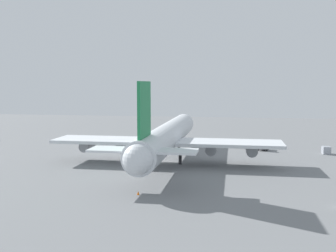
{
  "coord_description": "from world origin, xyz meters",
  "views": [
    {
      "loc": [
        -88.05,
        -14.8,
        17.7
      ],
      "look_at": [
        0.0,
        0.0,
        8.19
      ],
      "focal_mm": 41.98,
      "sensor_mm": 36.0,
      "label": 1
    }
  ],
  "objects_px": {
    "baggage_tug": "(263,146)",
    "safety_cone_tail": "(138,193)",
    "cargo_airplane": "(168,137)",
    "cargo_loader": "(240,143)",
    "safety_cone_nose": "(187,142)",
    "cargo_container_fore": "(326,150)"
  },
  "relations": [
    {
      "from": "baggage_tug",
      "to": "cargo_loader",
      "type": "bearing_deg",
      "value": 53.44
    },
    {
      "from": "cargo_airplane",
      "to": "safety_cone_tail",
      "type": "distance_m",
      "value": 28.31
    },
    {
      "from": "cargo_airplane",
      "to": "safety_cone_nose",
      "type": "relative_size",
      "value": 88.96
    },
    {
      "from": "cargo_container_fore",
      "to": "safety_cone_tail",
      "type": "bearing_deg",
      "value": 139.01
    },
    {
      "from": "baggage_tug",
      "to": "cargo_container_fore",
      "type": "xyz_separation_m",
      "value": [
        -3.11,
        -15.4,
        -0.12
      ]
    },
    {
      "from": "cargo_airplane",
      "to": "cargo_loader",
      "type": "relative_size",
      "value": 11.61
    },
    {
      "from": "safety_cone_tail",
      "to": "cargo_airplane",
      "type": "bearing_deg",
      "value": -0.29
    },
    {
      "from": "safety_cone_tail",
      "to": "safety_cone_nose",
      "type": "bearing_deg",
      "value": -1.21
    },
    {
      "from": "safety_cone_nose",
      "to": "safety_cone_tail",
      "type": "xyz_separation_m",
      "value": [
        -56.22,
        1.19,
        -0.04
      ]
    },
    {
      "from": "baggage_tug",
      "to": "safety_cone_tail",
      "type": "height_order",
      "value": "baggage_tug"
    },
    {
      "from": "baggage_tug",
      "to": "safety_cone_nose",
      "type": "height_order",
      "value": "baggage_tug"
    },
    {
      "from": "baggage_tug",
      "to": "safety_cone_tail",
      "type": "xyz_separation_m",
      "value": [
        -47.26,
        22.97,
        -0.78
      ]
    },
    {
      "from": "baggage_tug",
      "to": "cargo_airplane",
      "type": "bearing_deg",
      "value": 130.48
    },
    {
      "from": "cargo_airplane",
      "to": "cargo_loader",
      "type": "bearing_deg",
      "value": -34.97
    },
    {
      "from": "baggage_tug",
      "to": "cargo_loader",
      "type": "distance_m",
      "value": 7.55
    },
    {
      "from": "cargo_loader",
      "to": "cargo_container_fore",
      "type": "bearing_deg",
      "value": -109.51
    },
    {
      "from": "safety_cone_nose",
      "to": "cargo_airplane",
      "type": "bearing_deg",
      "value": 177.89
    },
    {
      "from": "baggage_tug",
      "to": "safety_cone_nose",
      "type": "relative_size",
      "value": 5.76
    },
    {
      "from": "cargo_container_fore",
      "to": "safety_cone_tail",
      "type": "distance_m",
      "value": 58.5
    },
    {
      "from": "cargo_loader",
      "to": "safety_cone_tail",
      "type": "relative_size",
      "value": 8.7
    },
    {
      "from": "cargo_loader",
      "to": "cargo_container_fore",
      "type": "height_order",
      "value": "cargo_loader"
    },
    {
      "from": "cargo_airplane",
      "to": "cargo_container_fore",
      "type": "relative_size",
      "value": 25.39
    }
  ]
}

